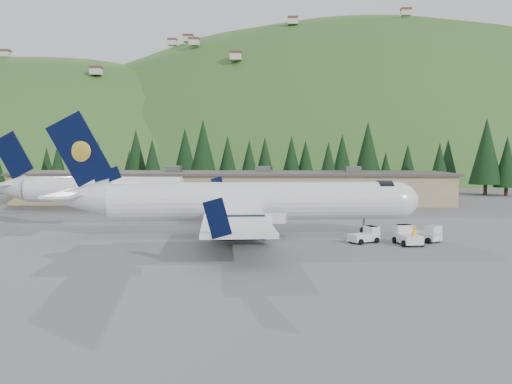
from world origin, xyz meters
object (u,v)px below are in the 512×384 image
object	(u,v)px
baggage_tug_b	(426,234)
terminal_building	(233,187)
airliner	(243,203)
baggage_tug_c	(407,236)
baggage_tug_a	(366,235)
second_airliner	(84,188)
ramp_worker	(414,236)

from	to	relation	value
baggage_tug_b	terminal_building	distance (m)	46.92
airliner	baggage_tug_b	distance (m)	18.04
baggage_tug_b	baggage_tug_c	distance (m)	2.61
airliner	baggage_tug_b	size ratio (longest dim) A/B	11.47
airliner	baggage_tug_a	bearing A→B (deg)	-25.29
baggage_tug_b	terminal_building	size ratio (longest dim) A/B	0.05
baggage_tug_a	terminal_building	bearing A→B (deg)	78.66
second_airliner	airliner	bearing A→B (deg)	-42.86
airliner	baggage_tug_b	xyz separation A→B (m)	(17.49, -3.61, -2.60)
baggage_tug_c	ramp_worker	xyz separation A→B (m)	(0.38, -1.15, 0.15)
baggage_tug_a	terminal_building	distance (m)	45.15
baggage_tug_b	baggage_tug_c	size ratio (longest dim) A/B	0.94
baggage_tug_a	baggage_tug_c	xyz separation A→B (m)	(3.59, -0.90, 0.10)
baggage_tug_a	airliner	bearing A→B (deg)	128.72
baggage_tug_b	baggage_tug_c	world-z (taller)	baggage_tug_c
airliner	baggage_tug_c	distance (m)	16.36
airliner	terminal_building	world-z (taller)	airliner
airliner	terminal_building	size ratio (longest dim) A/B	0.53
baggage_tug_c	airliner	bearing A→B (deg)	61.75
second_airliner	baggage_tug_a	bearing A→B (deg)	-36.47
baggage_tug_b	ramp_worker	distance (m)	3.18
second_airliner	ramp_worker	size ratio (longest dim) A/B	14.82
airliner	baggage_tug_c	bearing A→B (deg)	-24.02
baggage_tug_b	terminal_building	xyz separation A→B (m)	(-21.40, 41.72, 1.89)
baggage_tug_b	terminal_building	bearing A→B (deg)	164.94
terminal_building	ramp_worker	distance (m)	48.53
second_airliner	baggage_tug_b	bearing A→B (deg)	-31.90
second_airliner	baggage_tug_b	world-z (taller)	second_airliner
baggage_tug_b	airliner	bearing A→B (deg)	-143.87
airliner	baggage_tug_a	world-z (taller)	airliner
ramp_worker	terminal_building	bearing A→B (deg)	-93.80
baggage_tug_b	baggage_tug_a	bearing A→B (deg)	-126.44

